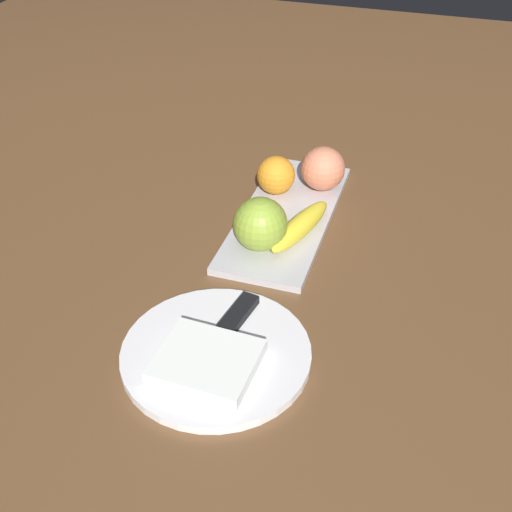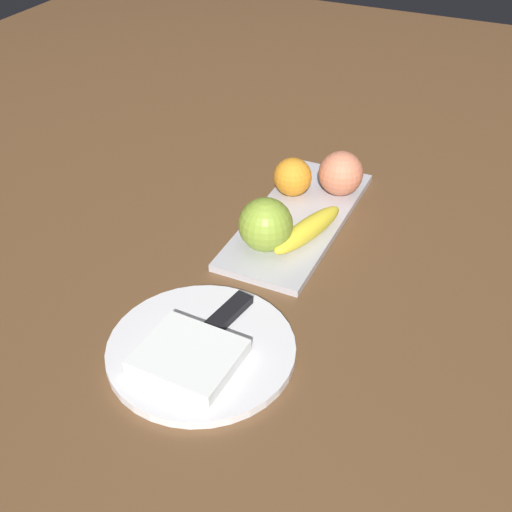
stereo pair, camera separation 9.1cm
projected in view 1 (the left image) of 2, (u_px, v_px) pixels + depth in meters
name	position (u px, v px, depth m)	size (l,w,h in m)	color
ground_plane	(285.00, 213.00, 1.08)	(2.40, 2.40, 0.00)	brown
fruit_tray	(286.00, 216.00, 1.06)	(0.36, 0.14, 0.01)	#BBBAC0
apple	(260.00, 224.00, 0.96)	(0.08, 0.08, 0.08)	#8AAA35
banana	(300.00, 226.00, 1.00)	(0.16, 0.03, 0.03)	yellow
orange_near_apple	(276.00, 175.00, 1.09)	(0.07, 0.07, 0.07)	orange
peach	(323.00, 169.00, 1.10)	(0.08, 0.08, 0.08)	#DA7B59
dinner_plate	(216.00, 353.00, 0.81)	(0.24, 0.24, 0.01)	white
folded_napkin	(207.00, 362.00, 0.78)	(0.10, 0.12, 0.02)	white
knife	(230.00, 325.00, 0.84)	(0.18, 0.05, 0.01)	silver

